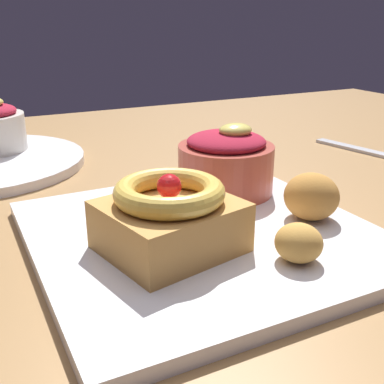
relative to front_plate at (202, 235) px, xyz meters
name	(u,v)px	position (x,y,z in m)	size (l,w,h in m)	color
dining_table	(152,244)	(0.02, 0.18, -0.09)	(1.56, 0.93, 0.73)	olive
front_plate	(202,235)	(0.00, 0.00, 0.00)	(0.28, 0.28, 0.01)	white
cake_slice	(170,217)	(-0.04, -0.02, 0.03)	(0.12, 0.11, 0.06)	#C68E47
berry_ramekin	(226,162)	(0.07, 0.07, 0.04)	(0.10, 0.10, 0.07)	#B24C3D
fritter_front	(299,243)	(0.04, -0.08, 0.02)	(0.04, 0.04, 0.03)	gold
fritter_middle	(311,196)	(0.10, -0.02, 0.03)	(0.05, 0.05, 0.04)	#BC7F38
knife	(373,153)	(0.35, 0.14, 0.00)	(0.19, 0.02, 0.00)	silver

